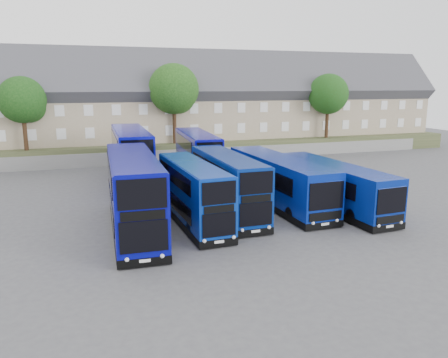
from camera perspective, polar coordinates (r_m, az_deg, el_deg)
ground at (r=27.66m, az=0.73°, el=-6.27°), size 120.00×120.00×0.00m
retaining_wall at (r=50.18m, az=-8.26°, el=2.90°), size 70.00×0.40×1.50m
earth_bank at (r=59.92m, az=-9.98°, el=4.59°), size 80.00×20.00×2.00m
terrace_row at (r=56.74m, az=-3.48°, el=10.01°), size 66.00×10.40×11.20m
dd_front_left at (r=26.82m, az=-11.72°, el=-2.05°), size 3.17×11.78×4.64m
dd_front_mid at (r=27.96m, az=-4.04°, el=-2.02°), size 2.62×9.88×3.89m
dd_front_right at (r=29.85m, az=0.43°, el=-0.88°), size 2.41×10.30×4.08m
dd_rear_left at (r=40.12m, az=-12.01°, el=2.80°), size 3.14×12.28×4.85m
dd_rear_right at (r=41.25m, az=-3.50°, el=2.94°), size 3.22×11.05×4.34m
coach_east_a at (r=32.62m, az=7.08°, el=-0.34°), size 3.07×12.96×3.52m
coach_east_b at (r=32.40m, az=14.02°, el=-0.96°), size 3.15×11.96×3.24m
tree_west at (r=50.19m, az=-24.69°, el=9.17°), size 4.80×4.80×7.65m
tree_mid at (r=51.52m, az=-6.44°, el=11.37°), size 5.76×5.76×9.18m
tree_east at (r=58.61m, az=13.52°, el=10.55°), size 5.12×5.12×8.16m
tree_far at (r=67.72m, az=14.78°, el=10.95°), size 5.44×5.44×8.67m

